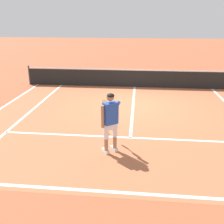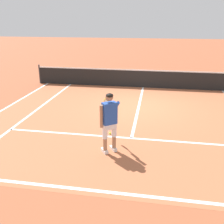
% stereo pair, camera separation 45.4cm
% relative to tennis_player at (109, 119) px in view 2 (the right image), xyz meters
% --- Properties ---
extents(ground_plane, '(80.00, 80.00, 0.00)m').
position_rel_tennis_player_xyz_m(ground_plane, '(0.54, 4.14, -0.99)').
color(ground_plane, '#9E5133').
extents(court_inner_surface, '(10.98, 9.54, 0.00)m').
position_rel_tennis_player_xyz_m(court_inner_surface, '(0.54, 2.76, -0.99)').
color(court_inner_surface, '#B2603D').
rests_on(court_inner_surface, ground).
extents(line_baseline, '(10.98, 0.10, 0.01)m').
position_rel_tennis_player_xyz_m(line_baseline, '(0.54, -1.81, -0.99)').
color(line_baseline, white).
rests_on(line_baseline, ground).
extents(line_service, '(8.23, 0.10, 0.01)m').
position_rel_tennis_player_xyz_m(line_service, '(0.54, 0.93, -0.99)').
color(line_service, white).
rests_on(line_service, ground).
extents(line_centre_service, '(0.10, 6.40, 0.01)m').
position_rel_tennis_player_xyz_m(line_centre_service, '(0.54, 4.13, -0.99)').
color(line_centre_service, white).
rests_on(line_centre_service, ground).
extents(line_singles_left, '(0.10, 9.14, 0.01)m').
position_rel_tennis_player_xyz_m(line_singles_left, '(-3.58, 2.76, -0.99)').
color(line_singles_left, white).
rests_on(line_singles_left, ground).
extents(line_doubles_left, '(0.10, 9.14, 0.01)m').
position_rel_tennis_player_xyz_m(line_doubles_left, '(-4.95, 2.76, -0.99)').
color(line_doubles_left, white).
rests_on(line_doubles_left, ground).
extents(tennis_net, '(11.96, 0.08, 1.07)m').
position_rel_tennis_player_xyz_m(tennis_net, '(0.54, 7.33, -0.49)').
color(tennis_net, '#333338').
rests_on(tennis_net, ground).
extents(tennis_player, '(0.63, 1.20, 1.71)m').
position_rel_tennis_player_xyz_m(tennis_player, '(0.00, 0.00, 0.00)').
color(tennis_player, white).
rests_on(tennis_player, ground).
extents(tennis_ball_near_feet, '(0.07, 0.07, 0.07)m').
position_rel_tennis_player_xyz_m(tennis_ball_near_feet, '(-0.18, 1.13, -0.96)').
color(tennis_ball_near_feet, '#CCE02D').
rests_on(tennis_ball_near_feet, ground).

